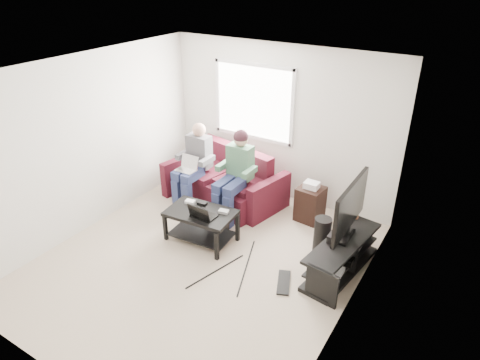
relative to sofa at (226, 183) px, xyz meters
name	(u,v)px	position (x,y,z in m)	size (l,w,h in m)	color
floor	(202,260)	(0.65, -1.59, -0.33)	(4.50, 4.50, 0.00)	#BAA390
ceiling	(192,72)	(0.65, -1.59, 2.27)	(4.50, 4.50, 0.00)	white
wall_back	(280,124)	(0.65, 0.66, 0.97)	(4.50, 4.50, 0.00)	silver
wall_front	(38,278)	(0.65, -3.84, 0.97)	(4.50, 4.50, 0.00)	silver
wall_left	(88,144)	(-1.35, -1.59, 0.97)	(4.50, 4.50, 0.00)	silver
wall_right	(354,223)	(2.65, -1.59, 0.97)	(4.50, 4.50, 0.00)	silver
window	(253,102)	(0.15, 0.64, 1.27)	(1.48, 0.04, 1.28)	white
sofa	(226,183)	(0.00, 0.00, 0.00)	(2.07, 1.20, 0.89)	#4A121D
person_left	(194,162)	(-0.40, -0.34, 0.43)	(0.40, 0.71, 1.37)	navy
person_right	(235,169)	(0.40, -0.32, 0.49)	(0.40, 0.71, 1.41)	navy
laptop_silver	(187,167)	(-0.40, -0.53, 0.41)	(0.32, 0.22, 0.24)	silver
coffee_table	(201,219)	(0.36, -1.19, 0.04)	(1.02, 0.68, 0.49)	black
laptop_black	(204,209)	(0.48, -1.27, 0.28)	(0.34, 0.24, 0.24)	black
controller_a	(190,202)	(0.08, -1.07, 0.18)	(0.14, 0.09, 0.04)	silver
controller_b	(202,203)	(0.26, -1.01, 0.18)	(0.14, 0.09, 0.04)	black
controller_c	(224,212)	(0.66, -1.04, 0.18)	(0.14, 0.09, 0.04)	gray
tv_stand	(341,258)	(2.35, -0.79, -0.12)	(0.62, 1.47, 0.47)	black
tv	(350,207)	(2.35, -0.69, 0.60)	(0.12, 1.10, 0.81)	black
soundbar	(338,232)	(2.23, -0.69, 0.19)	(0.12, 0.50, 0.10)	black
drink_cup	(356,214)	(2.30, -0.16, 0.20)	(0.08, 0.08, 0.12)	#A46946
console_white	(331,270)	(2.35, -1.19, -0.05)	(0.30, 0.22, 0.06)	silver
console_grey	(350,241)	(2.35, -0.49, -0.04)	(0.34, 0.26, 0.08)	gray
console_black	(341,255)	(2.35, -0.84, -0.04)	(0.38, 0.30, 0.07)	black
subwoofer	(322,235)	(1.97, -0.52, -0.06)	(0.24, 0.24, 0.54)	black
keyboard_floor	(284,282)	(1.83, -1.42, -0.31)	(0.16, 0.47, 0.03)	black
end_table	(310,203)	(1.48, 0.17, -0.03)	(0.38, 0.38, 0.67)	black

